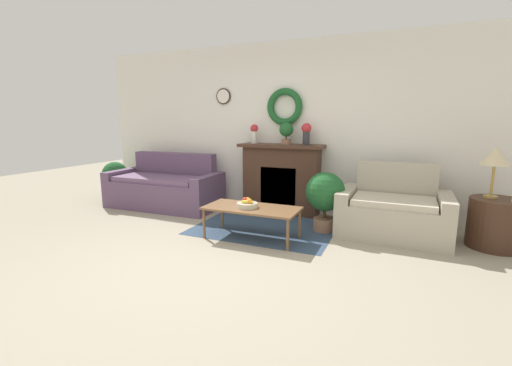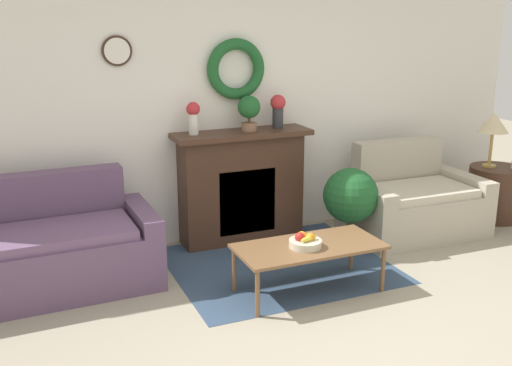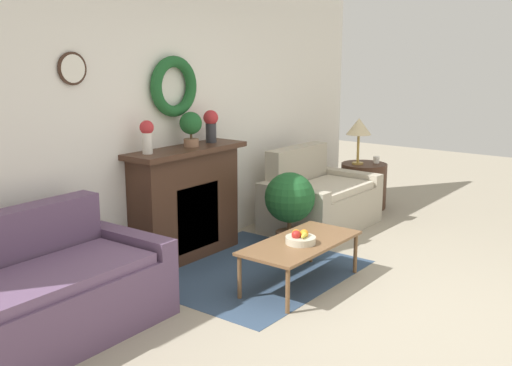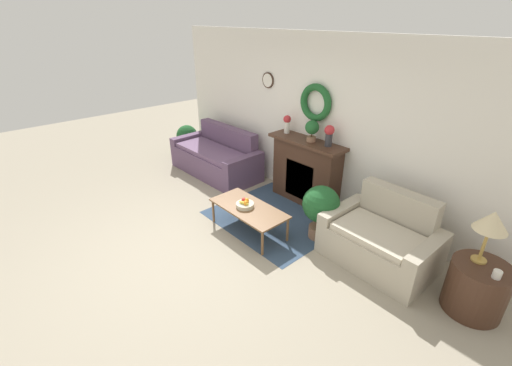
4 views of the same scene
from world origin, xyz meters
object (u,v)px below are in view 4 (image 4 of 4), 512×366
(loveseat_right, at_px, (381,240))
(potted_plant_floor_by_couch, at_px, (187,137))
(vase_on_mantel_right, at_px, (329,134))
(potted_plant_on_mantel, at_px, (312,129))
(couch_left, at_px, (217,158))
(mug, at_px, (497,274))
(side_table_by_loveseat, at_px, (476,288))
(fruit_bowl, at_px, (245,204))
(potted_plant_floor_by_loveseat, at_px, (321,207))
(vase_on_mantel_left, at_px, (287,123))
(fireplace, at_px, (306,171))
(coffee_table, at_px, (249,209))
(table_lamp, at_px, (492,222))

(loveseat_right, bearing_deg, potted_plant_floor_by_couch, 179.82)
(vase_on_mantel_right, height_order, potted_plant_on_mantel, potted_plant_on_mantel)
(couch_left, height_order, vase_on_mantel_right, vase_on_mantel_right)
(mug, xyz_separation_m, vase_on_mantel_right, (-2.56, 0.60, 0.67))
(side_table_by_loveseat, bearing_deg, potted_plant_on_mantel, 170.10)
(loveseat_right, relative_size, mug, 16.00)
(fruit_bowl, bearing_deg, vase_on_mantel_right, 74.14)
(potted_plant_floor_by_couch, bearing_deg, fruit_bowl, -17.15)
(side_table_by_loveseat, relative_size, potted_plant_floor_by_loveseat, 0.74)
(loveseat_right, relative_size, vase_on_mantel_right, 4.17)
(fruit_bowl, bearing_deg, vase_on_mantel_left, 109.82)
(loveseat_right, bearing_deg, side_table_by_loveseat, 0.95)
(couch_left, xyz_separation_m, mug, (4.92, -0.19, 0.30))
(fireplace, xyz_separation_m, vase_on_mantel_right, (0.39, 0.01, 0.74))
(fireplace, bearing_deg, fruit_bowl, -89.54)
(fireplace, distance_m, vase_on_mantel_left, 0.87)
(fruit_bowl, distance_m, potted_plant_floor_by_couch, 3.31)
(couch_left, bearing_deg, side_table_by_loveseat, -2.30)
(loveseat_right, distance_m, coffee_table, 1.84)
(coffee_table, height_order, potted_plant_on_mantel, potted_plant_on_mantel)
(potted_plant_floor_by_couch, bearing_deg, couch_left, -2.46)
(couch_left, height_order, mug, couch_left)
(loveseat_right, distance_m, table_lamp, 1.28)
(coffee_table, distance_m, table_lamp, 2.91)
(loveseat_right, height_order, vase_on_mantel_left, vase_on_mantel_left)
(fruit_bowl, height_order, potted_plant_floor_by_loveseat, potted_plant_floor_by_loveseat)
(potted_plant_floor_by_couch, bearing_deg, potted_plant_floor_by_loveseat, -4.27)
(loveseat_right, xyz_separation_m, side_table_by_loveseat, (1.12, -0.01, -0.02))
(side_table_by_loveseat, height_order, vase_on_mantel_right, vase_on_mantel_right)
(mug, bearing_deg, side_table_by_loveseat, 142.13)
(potted_plant_floor_by_couch, distance_m, potted_plant_floor_by_loveseat, 4.01)
(fruit_bowl, relative_size, table_lamp, 0.44)
(potted_plant_floor_by_couch, bearing_deg, side_table_by_loveseat, -1.28)
(coffee_table, relative_size, side_table_by_loveseat, 2.01)
(coffee_table, xyz_separation_m, side_table_by_loveseat, (2.76, 0.82, -0.08))
(coffee_table, distance_m, potted_plant_floor_by_loveseat, 1.03)
(mug, bearing_deg, fruit_bowl, -165.91)
(vase_on_mantel_left, height_order, potted_plant_floor_by_loveseat, vase_on_mantel_left)
(side_table_by_loveseat, relative_size, potted_plant_on_mantel, 1.76)
(fruit_bowl, bearing_deg, table_lamp, 18.25)
(couch_left, bearing_deg, vase_on_mantel_left, 14.22)
(side_table_by_loveseat, xyz_separation_m, potted_plant_floor_by_couch, (-5.97, 0.13, 0.15))
(couch_left, distance_m, coffee_table, 2.22)
(couch_left, distance_m, side_table_by_loveseat, 4.79)
(side_table_by_loveseat, bearing_deg, fireplace, 170.08)
(couch_left, bearing_deg, loveseat_right, -2.50)
(vase_on_mantel_left, bearing_deg, mug, -9.97)
(mug, bearing_deg, loveseat_right, 174.95)
(potted_plant_on_mantel, bearing_deg, table_lamp, -8.93)
(side_table_by_loveseat, distance_m, potted_plant_floor_by_couch, 5.97)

